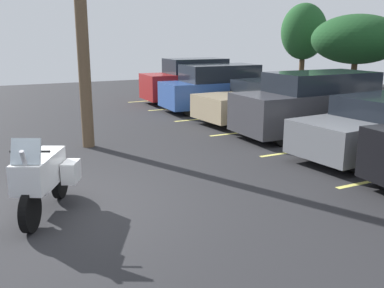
% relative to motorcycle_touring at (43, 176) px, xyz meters
% --- Properties ---
extents(ground, '(44.00, 44.00, 0.10)m').
position_rel_motorcycle_touring_xyz_m(ground, '(-0.03, 0.41, -0.74)').
color(ground, '#262628').
extents(motorcycle_touring, '(1.94, 1.27, 1.46)m').
position_rel_motorcycle_touring_xyz_m(motorcycle_touring, '(0.00, 0.00, 0.00)').
color(motorcycle_touring, black).
rests_on(motorcycle_touring, ground).
extents(parking_stripes, '(20.97, 5.13, 0.01)m').
position_rel_motorcycle_touring_xyz_m(parking_stripes, '(-1.38, 7.94, -0.68)').
color(parking_stripes, '#EAE066').
rests_on(parking_stripes, ground).
extents(car_red, '(1.97, 4.43, 1.98)m').
position_rel_motorcycle_touring_xyz_m(car_red, '(-10.58, 8.06, 0.28)').
color(car_red, maroon).
rests_on(car_red, ground).
extents(car_blue, '(2.03, 4.32, 1.85)m').
position_rel_motorcycle_touring_xyz_m(car_blue, '(-8.05, 7.88, 0.24)').
color(car_blue, '#2D519E').
rests_on(car_blue, ground).
extents(car_tan, '(2.22, 4.97, 1.45)m').
position_rel_motorcycle_touring_xyz_m(car_tan, '(-5.36, 8.33, 0.03)').
color(car_tan, tan).
rests_on(car_tan, ground).
extents(car_charcoal, '(1.99, 4.78, 1.90)m').
position_rel_motorcycle_touring_xyz_m(car_charcoal, '(-2.81, 8.28, 0.27)').
color(car_charcoal, '#38383D').
rests_on(car_charcoal, ground).
extents(car_grey, '(2.15, 4.86, 1.51)m').
position_rel_motorcycle_touring_xyz_m(car_grey, '(-0.13, 8.09, 0.06)').
color(car_grey, slate).
rests_on(car_grey, ground).
extents(tree_right, '(2.85, 2.85, 5.01)m').
position_rel_motorcycle_touring_xyz_m(tree_right, '(-14.90, 18.14, 2.56)').
color(tree_right, '#4C3823').
rests_on(tree_right, ground).
extents(tree_center_left, '(4.68, 4.68, 4.10)m').
position_rel_motorcycle_touring_xyz_m(tree_center_left, '(-9.88, 17.43, 2.12)').
color(tree_center_left, '#4C3823').
rests_on(tree_center_left, ground).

